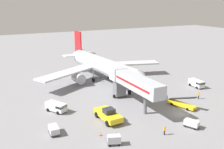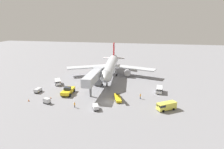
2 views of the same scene
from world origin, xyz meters
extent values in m
plane|color=gray|center=(0.00, 0.00, 0.00)|extent=(300.00, 300.00, 0.00)
cylinder|color=silver|center=(-4.77, 25.99, 4.55)|extent=(7.24, 30.51, 4.43)
cone|color=silver|center=(-3.18, 9.16, 4.55)|extent=(4.66, 3.97, 4.34)
cone|color=silver|center=(-6.44, 43.81, 4.89)|extent=(4.71, 5.94, 4.21)
cube|color=red|center=(-6.31, 42.42, 8.99)|extent=(0.77, 4.39, 7.09)
cube|color=silver|center=(-3.63, 42.28, 5.11)|extent=(5.59, 3.67, 0.24)
cube|color=silver|center=(-8.92, 41.78, 5.11)|extent=(5.59, 3.67, 0.24)
cube|color=silver|center=(5.18, 29.48, 3.56)|extent=(18.31, 9.29, 0.44)
cube|color=silver|center=(-15.19, 27.56, 3.56)|extent=(17.82, 12.07, 0.44)
cylinder|color=#A8A8AD|center=(2.27, 28.12, 1.92)|extent=(3.01, 3.73, 2.69)
cylinder|color=#A8A8AD|center=(-12.08, 26.77, 1.92)|extent=(3.01, 3.73, 2.69)
cylinder|color=gray|center=(-3.66, 14.25, 1.89)|extent=(0.28, 0.28, 2.67)
cylinder|color=black|center=(-3.66, 14.25, 0.55)|extent=(0.45, 1.13, 1.10)
cylinder|color=gray|center=(-2.40, 28.03, 1.89)|extent=(0.28, 0.28, 2.67)
cylinder|color=black|center=(-2.40, 28.03, 0.55)|extent=(0.45, 1.13, 1.10)
cylinder|color=gray|center=(-7.47, 27.56, 1.89)|extent=(0.28, 0.28, 2.67)
cylinder|color=black|center=(-7.47, 27.56, 0.55)|extent=(0.45, 1.13, 1.10)
cube|color=#B2B7C1|center=(-6.58, 6.31, 5.60)|extent=(3.14, 15.05, 2.70)
cube|color=red|center=(-8.10, 6.30, 5.60)|extent=(0.16, 12.62, 0.44)
cube|color=#B2B7C1|center=(-6.66, 14.43, 5.60)|extent=(3.48, 2.83, 2.84)
cube|color=#232833|center=(-6.67, 15.73, 5.85)|extent=(3.30, 0.27, 0.90)
cube|color=slate|center=(-6.65, 13.83, 2.33)|extent=(2.57, 1.82, 3.85)
cylinder|color=black|center=(-8.08, 13.81, 0.40)|extent=(0.31, 0.80, 0.80)
cylinder|color=black|center=(-5.23, 13.84, 0.40)|extent=(0.31, 0.80, 0.80)
cylinder|color=slate|center=(-6.55, 3.31, 2.13)|extent=(0.70, 0.70, 4.25)
cube|color=yellow|center=(-14.46, 4.04, 1.06)|extent=(3.09, 6.74, 1.02)
cube|color=#232833|center=(-14.44, 3.71, 2.02)|extent=(2.02, 1.90, 0.90)
cylinder|color=black|center=(-13.04, 1.97, 0.55)|extent=(0.46, 1.12, 1.10)
cylinder|color=black|center=(-15.66, 1.83, 0.55)|extent=(0.46, 1.12, 1.10)
cylinder|color=black|center=(-13.27, 6.25, 0.55)|extent=(0.46, 1.12, 1.10)
cylinder|color=black|center=(-15.88, 6.12, 0.55)|extent=(0.46, 1.12, 1.10)
cube|color=yellow|center=(2.29, 2.58, 0.57)|extent=(3.33, 6.51, 0.55)
cube|color=black|center=(2.29, 2.58, 1.97)|extent=(2.63, 6.34, 2.20)
cylinder|color=black|center=(3.56, 0.98, 0.30)|extent=(0.38, 0.64, 0.60)
cylinder|color=black|center=(2.06, 0.55, 0.30)|extent=(0.38, 0.64, 0.60)
cylinder|color=black|center=(2.51, 4.61, 0.30)|extent=(0.38, 0.64, 0.60)
cylinder|color=black|center=(1.01, 4.18, 0.30)|extent=(0.38, 0.64, 0.60)
cube|color=white|center=(-22.15, 12.51, 1.07)|extent=(3.90, 4.88, 1.57)
cube|color=#1E232D|center=(-21.38, 11.18, 1.42)|extent=(2.39, 2.22, 0.50)
cylinder|color=black|center=(-20.66, 11.75, 0.34)|extent=(0.63, 0.76, 0.68)
cylinder|color=black|center=(-22.24, 10.84, 0.34)|extent=(0.63, 0.76, 0.68)
cylinder|color=black|center=(-22.06, 14.19, 0.34)|extent=(0.63, 0.76, 0.68)
cylinder|color=black|center=(-23.64, 13.28, 0.34)|extent=(0.63, 0.76, 0.68)
cube|color=silver|center=(14.94, 11.13, 1.09)|extent=(2.15, 4.54, 1.60)
cube|color=#1E232D|center=(14.83, 9.63, 1.44)|extent=(1.97, 1.54, 0.51)
cylinder|color=black|center=(15.73, 9.70, 0.34)|extent=(0.38, 0.70, 0.68)
cylinder|color=black|center=(13.96, 9.82, 0.34)|extent=(0.38, 0.70, 0.68)
cylinder|color=black|center=(15.91, 12.44, 0.34)|extent=(0.38, 0.70, 0.68)
cylinder|color=black|center=(14.14, 12.56, 0.34)|extent=(0.38, 0.70, 0.68)
cube|color=#38383D|center=(-24.97, 3.55, 0.29)|extent=(1.62, 2.84, 0.22)
cube|color=silver|center=(-24.97, 3.55, 0.88)|extent=(1.62, 2.84, 0.95)
cylinder|color=black|center=(-24.34, 2.55, 0.18)|extent=(0.14, 0.37, 0.36)
cylinder|color=black|center=(-25.70, 2.61, 0.18)|extent=(0.14, 0.37, 0.36)
cylinder|color=black|center=(-24.24, 4.48, 0.18)|extent=(0.14, 0.37, 0.36)
cylinder|color=black|center=(-25.61, 4.55, 0.18)|extent=(0.14, 0.37, 0.36)
cube|color=#38383D|center=(-2.46, -5.35, 0.29)|extent=(2.28, 2.86, 0.22)
cube|color=silver|center=(-2.46, -5.35, 0.87)|extent=(2.28, 2.86, 0.95)
cylinder|color=black|center=(-1.53, -5.89, 0.18)|extent=(0.26, 0.38, 0.36)
cylinder|color=black|center=(-2.66, -6.41, 0.18)|extent=(0.26, 0.38, 0.36)
cylinder|color=black|center=(-2.27, -4.28, 0.18)|extent=(0.26, 0.38, 0.36)
cylinder|color=black|center=(-3.40, -4.80, 0.18)|extent=(0.26, 0.38, 0.36)
cube|color=#38383D|center=(-17.48, -4.21, 0.29)|extent=(2.35, 1.87, 0.22)
cube|color=silver|center=(-17.48, -4.21, 0.99)|extent=(2.35, 1.87, 1.18)
cylinder|color=black|center=(-16.61, -3.94, 0.18)|extent=(0.38, 0.24, 0.36)
cylinder|color=black|center=(-17.00, -4.99, 0.18)|extent=(0.38, 0.24, 0.36)
cylinder|color=black|center=(-17.95, -3.43, 0.18)|extent=(0.38, 0.24, 0.36)
cylinder|color=black|center=(-18.35, -4.48, 0.18)|extent=(0.38, 0.24, 0.36)
cylinder|color=#1E2333|center=(9.01, 4.42, 0.41)|extent=(0.32, 0.32, 0.81)
cylinder|color=orange|center=(9.01, 4.42, 1.13)|extent=(0.42, 0.42, 0.64)
sphere|color=tan|center=(9.01, 4.42, 1.58)|extent=(0.22, 0.22, 0.22)
cylinder|color=#1E2333|center=(-8.49, -5.32, 0.40)|extent=(0.32, 0.32, 0.79)
cylinder|color=orange|center=(-8.49, -5.32, 1.11)|extent=(0.43, 0.43, 0.63)
sphere|color=tan|center=(-8.49, -5.32, 1.54)|extent=(0.21, 0.21, 0.21)
cube|color=black|center=(-18.18, -0.64, 0.01)|extent=(0.35, 0.35, 0.03)
cone|color=orange|center=(-18.18, -0.64, 0.28)|extent=(0.30, 0.30, 0.51)
camera|label=1|loc=(-34.09, -36.00, 21.71)|focal=41.25mm
camera|label=2|loc=(11.16, -52.14, 23.52)|focal=31.38mm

